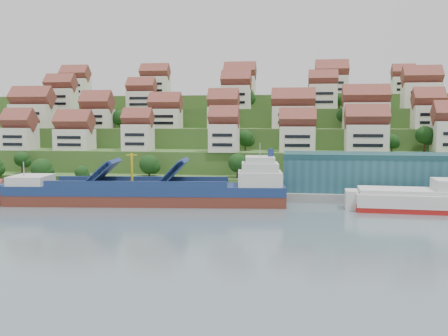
# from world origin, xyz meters

# --- Properties ---
(ground) EXTENTS (300.00, 300.00, 0.00)m
(ground) POSITION_xyz_m (0.00, 0.00, 0.00)
(ground) COLOR slate
(ground) RESTS_ON ground
(quay) EXTENTS (180.00, 14.00, 2.20)m
(quay) POSITION_xyz_m (20.00, 15.00, 1.10)
(quay) COLOR gray
(quay) RESTS_ON ground
(pebble_beach) EXTENTS (45.00, 20.00, 1.00)m
(pebble_beach) POSITION_xyz_m (-58.00, 12.00, 0.50)
(pebble_beach) COLOR gray
(pebble_beach) RESTS_ON ground
(hillside) EXTENTS (260.00, 128.00, 31.00)m
(hillside) POSITION_xyz_m (0.00, 103.55, 10.66)
(hillside) COLOR #2D4C1E
(hillside) RESTS_ON ground
(hillside_village) EXTENTS (157.47, 64.94, 28.10)m
(hillside_village) POSITION_xyz_m (2.34, 60.19, 24.11)
(hillside_village) COLOR silver
(hillside_village) RESTS_ON ground
(hillside_trees) EXTENTS (140.30, 62.91, 30.54)m
(hillside_trees) POSITION_xyz_m (-7.41, 46.39, 17.34)
(hillside_trees) COLOR #163B13
(hillside_trees) RESTS_ON ground
(warehouse) EXTENTS (60.00, 15.00, 10.00)m
(warehouse) POSITION_xyz_m (52.00, 17.00, 7.20)
(warehouse) COLOR #235260
(warehouse) RESTS_ON quay
(flagpole) EXTENTS (1.28, 0.16, 8.00)m
(flagpole) POSITION_xyz_m (18.11, 10.00, 6.88)
(flagpole) COLOR gray
(flagpole) RESTS_ON quay
(cargo_ship) EXTENTS (69.52, 18.00, 15.13)m
(cargo_ship) POSITION_xyz_m (-9.75, 0.02, 2.97)
(cargo_ship) COLOR #5E271C
(cargo_ship) RESTS_ON ground
(second_ship) EXTENTS (28.51, 11.50, 8.16)m
(second_ship) POSITION_xyz_m (53.84, 0.29, 2.46)
(second_ship) COLOR #9C1211
(second_ship) RESTS_ON ground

